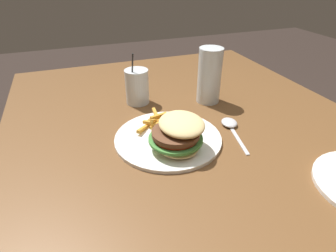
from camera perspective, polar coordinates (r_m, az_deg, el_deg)
dining_table at (r=0.81m, az=8.21°, el=-10.71°), size 1.62×1.09×0.74m
meal_plate_near at (r=0.75m, az=1.02°, el=-1.84°), size 0.30×0.30×0.10m
beer_glass at (r=0.98m, az=8.39°, el=9.77°), size 0.08×0.08×0.19m
juice_glass at (r=0.97m, az=-6.29°, el=7.71°), size 0.08×0.08×0.18m
spoon at (r=0.86m, az=12.48°, el=0.40°), size 0.19×0.07×0.02m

